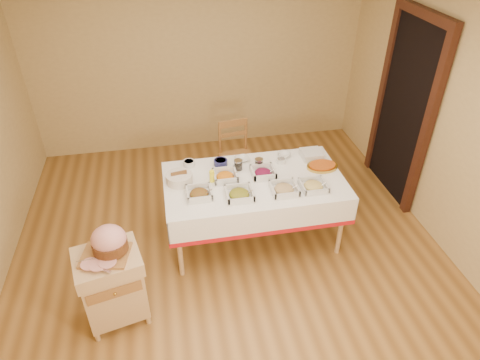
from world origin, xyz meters
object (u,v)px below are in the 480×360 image
Objects in this scene: ham_on_board at (109,243)px; bread_basket at (179,178)px; preserve_jar_right at (259,164)px; mustard_bottle at (212,176)px; dining_chair at (237,156)px; dining_table at (254,192)px; plate_stack at (311,154)px; butcher_cart at (112,284)px; brass_platter at (322,166)px; preserve_jar_left at (238,165)px.

ham_on_board reaches higher than bread_basket.
mustard_bottle is (-0.52, -0.15, 0.02)m from preserve_jar_right.
mustard_bottle is at bearing -114.38° from dining_chair.
mustard_bottle is at bearing 173.33° from dining_table.
plate_stack is at bearing 9.28° from preserve_jar_right.
butcher_cart is at bearing -152.17° from plate_stack.
dining_chair is 1.04m from plate_stack.
dining_chair reaches higher than brass_platter.
butcher_cart is 0.85× the size of dining_chair.
dining_table is 0.78m from bread_basket.
butcher_cart is at bearing -138.66° from mustard_bottle.
mustard_bottle is 0.33m from bread_basket.
butcher_cart is 4.82× the size of mustard_bottle.
preserve_jar_left is at bearing 175.27° from preserve_jar_right.
dining_table is 0.49m from mustard_bottle.
ham_on_board is at bearing -141.21° from preserve_jar_left.
ham_on_board reaches higher than mustard_bottle.
plate_stack is (0.83, 0.08, -0.01)m from preserve_jar_left.
mustard_bottle reaches higher than brass_platter.
ham_on_board is 1.77m from preserve_jar_right.
plate_stack is at bearing 7.87° from bread_basket.
plate_stack is (2.12, 1.12, 0.37)m from butcher_cart.
dining_table is 0.30m from preserve_jar_right.
butcher_cart is 1.86m from preserve_jar_right.
plate_stack is at bearing 27.61° from ham_on_board.
mustard_bottle reaches higher than bread_basket.
ham_on_board is (-1.37, -1.78, 0.41)m from dining_chair.
dining_chair is 5.67× the size of mustard_bottle.
brass_platter is at bearing -50.31° from dining_chair.
dining_table is at bearing -90.03° from dining_chair.
dining_chair is at bearing 80.85° from preserve_jar_left.
dining_table is 11.73× the size of mustard_bottle.
preserve_jar_right is 0.53× the size of plate_stack.
plate_stack is 0.64× the size of brass_platter.
dining_chair is at bearing 51.95° from butcher_cart.
ham_on_board reaches higher than dining_table.
preserve_jar_left is (-0.12, 0.21, 0.21)m from dining_table.
mustard_bottle reaches higher than butcher_cart.
ham_on_board reaches higher than plate_stack.
plate_stack is at bearing -44.38° from dining_chair.
dining_chair is 1.22m from brass_platter.
preserve_jar_right reaches higher than butcher_cart.
dining_chair is 2.21× the size of ham_on_board.
ham_on_board reaches higher than brass_platter.
dining_table is 6.85× the size of bread_basket.
dining_chair is (1.42, 1.81, 0.03)m from butcher_cart.
bread_basket is at bearing 53.93° from butcher_cart.
mustard_bottle is (-0.42, 0.05, 0.23)m from dining_table.
mustard_bottle is (-0.30, -0.16, 0.02)m from preserve_jar_left.
butcher_cart is 2.25× the size of brass_platter.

